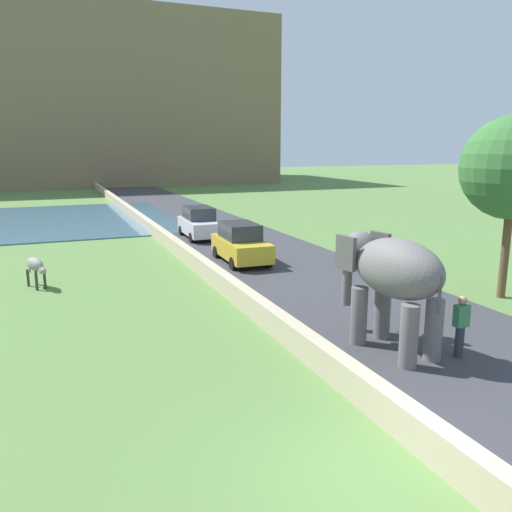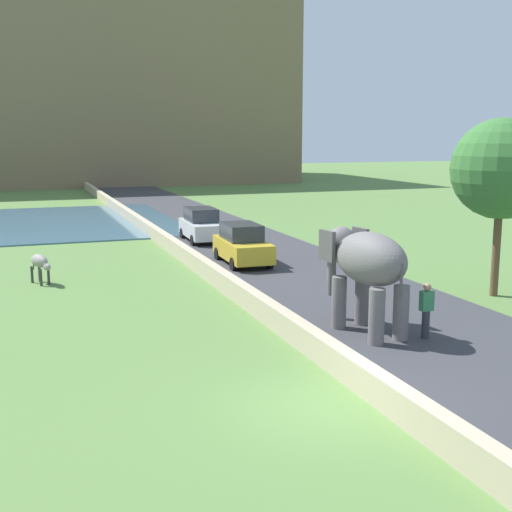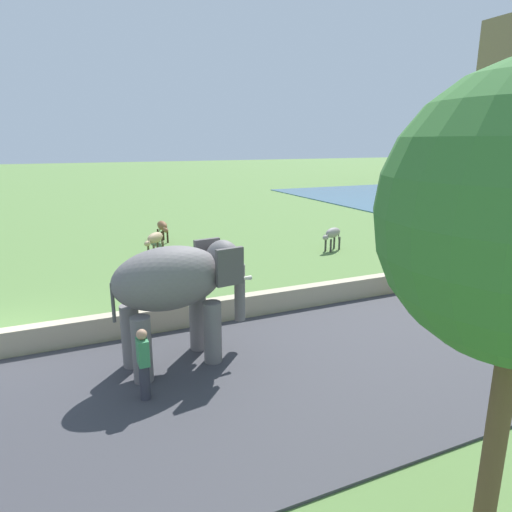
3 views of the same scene
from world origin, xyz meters
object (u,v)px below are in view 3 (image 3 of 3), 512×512
at_px(person_beside_elephant, 144,363).
at_px(cow_grey, 332,234).
at_px(elephant, 179,285).
at_px(cow_brown, 163,227).
at_px(cow_tan, 155,239).
at_px(car_yellow, 499,276).

xyz_separation_m(person_beside_elephant, cow_grey, (-9.81, 11.07, -0.04)).
xyz_separation_m(elephant, cow_brown, (-13.87, 2.62, -1.20)).
xyz_separation_m(elephant, person_beside_elephant, (1.32, -1.13, -1.16)).
bearing_deg(elephant, cow_tan, 171.73).
distance_m(person_beside_elephant, car_yellow, 12.19).
relative_size(cow_grey, cow_tan, 1.15).
bearing_deg(cow_brown, elephant, -10.69).
xyz_separation_m(elephant, cow_grey, (-8.49, 9.94, -1.20)).
bearing_deg(person_beside_elephant, car_yellow, 96.06).
xyz_separation_m(person_beside_elephant, car_yellow, (-1.29, 12.12, 0.03)).
bearing_deg(car_yellow, cow_brown, -148.95).
bearing_deg(cow_grey, car_yellow, 7.06).
relative_size(person_beside_elephant, cow_tan, 1.33).
bearing_deg(cow_brown, cow_grey, 53.66).
bearing_deg(car_yellow, cow_grey, -172.94).
relative_size(elephant, car_yellow, 0.88).
xyz_separation_m(car_yellow, cow_tan, (-10.90, -9.41, -0.06)).
bearing_deg(person_beside_elephant, elephant, 139.46).
bearing_deg(cow_grey, elephant, -49.49).
bearing_deg(cow_brown, car_yellow, 31.05).
height_order(cow_grey, cow_tan, same).
relative_size(person_beside_elephant, car_yellow, 0.40).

